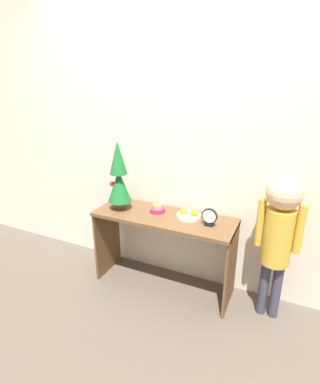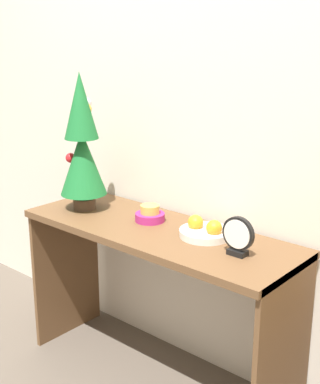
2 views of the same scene
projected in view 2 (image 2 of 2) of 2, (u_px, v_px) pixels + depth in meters
The scene contains 6 objects.
back_wall at pixel (198, 87), 2.21m from camera, with size 7.00×0.05×2.50m, color beige.
console_table at pixel (157, 263), 2.22m from camera, with size 1.21×0.43×0.70m.
mini_tree at pixel (82, 144), 2.34m from camera, with size 0.21×0.21×0.61m.
fruit_bowl at pixel (205, 231), 2.08m from camera, with size 0.20×0.20×0.08m.
singing_bowl at pixel (150, 215), 2.26m from camera, with size 0.13×0.13×0.07m.
desk_clock at pixel (238, 237), 1.89m from camera, with size 0.12×0.04×0.14m.
Camera 2 is at (1.35, -1.32, 1.46)m, focal length 50.00 mm.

